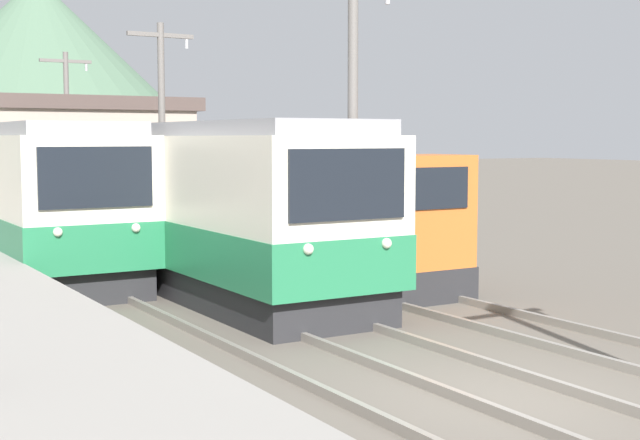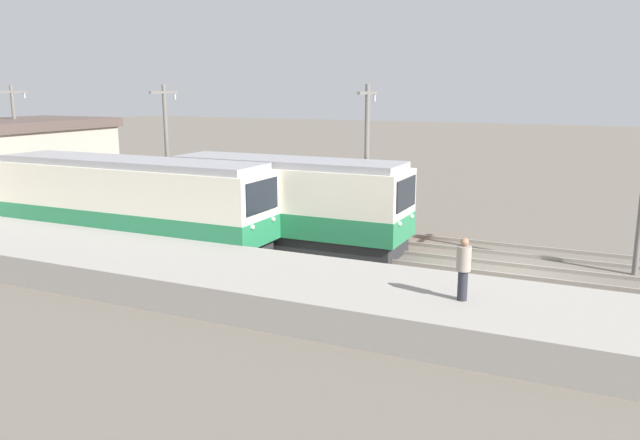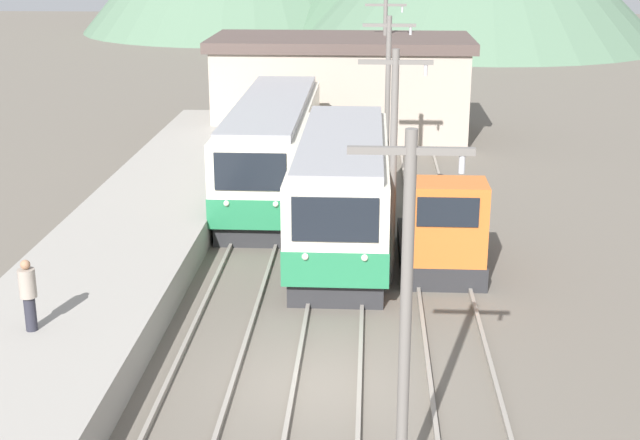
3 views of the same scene
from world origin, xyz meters
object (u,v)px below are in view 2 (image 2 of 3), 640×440
(catenary_mast_far, at_px, (167,149))
(person_on_platform, at_px, (463,267))
(catenary_mast_mid, at_px, (367,159))
(catenary_mast_distant, at_px, (17,141))
(commuter_train_left, at_px, (131,206))
(commuter_train_center, at_px, (287,206))
(shunting_locomotive, at_px, (348,208))

(catenary_mast_far, distance_m, person_on_platform, 18.10)
(catenary_mast_mid, height_order, catenary_mast_distant, same)
(catenary_mast_far, relative_size, catenary_mast_distant, 1.00)
(catenary_mast_mid, distance_m, catenary_mast_distant, 20.42)
(commuter_train_left, relative_size, commuter_train_center, 1.23)
(shunting_locomotive, relative_size, catenary_mast_far, 0.71)
(catenary_mast_mid, distance_m, catenary_mast_far, 10.21)
(catenary_mast_distant, bearing_deg, commuter_train_center, -94.93)
(catenary_mast_distant, bearing_deg, person_on_platform, -107.35)
(person_on_platform, bearing_deg, catenary_mast_distant, 72.65)
(commuter_train_left, relative_size, catenary_mast_far, 1.91)
(commuter_train_left, xyz_separation_m, catenary_mast_distant, (4.31, 11.66, 1.93))
(catenary_mast_mid, height_order, catenary_mast_far, same)
(shunting_locomotive, bearing_deg, commuter_train_center, 153.54)
(catenary_mast_distant, distance_m, person_on_platform, 27.56)
(catenary_mast_mid, bearing_deg, catenary_mast_far, 90.00)
(commuter_train_left, bearing_deg, catenary_mast_distant, 69.73)
(commuter_train_left, relative_size, person_on_platform, 7.51)
(catenary_mast_distant, bearing_deg, catenary_mast_mid, -90.00)
(catenary_mast_mid, distance_m, person_on_platform, 10.21)
(catenary_mast_far, bearing_deg, person_on_platform, -117.08)
(commuter_train_center, bearing_deg, person_on_platform, -127.37)
(shunting_locomotive, bearing_deg, catenary_mast_distant, 94.49)
(commuter_train_left, distance_m, catenary_mast_distant, 12.58)
(commuter_train_center, xyz_separation_m, shunting_locomotive, (3.00, -1.49, -0.50))
(catenary_mast_distant, bearing_deg, shunting_locomotive, -85.51)
(shunting_locomotive, xyz_separation_m, catenary_mast_far, (-1.49, 8.77, 2.43))
(commuter_train_center, relative_size, person_on_platform, 6.12)
(catenary_mast_mid, relative_size, person_on_platform, 3.94)
(shunting_locomotive, height_order, person_on_platform, shunting_locomotive)
(catenary_mast_mid, bearing_deg, person_on_platform, -144.57)
(catenary_mast_far, height_order, person_on_platform, catenary_mast_far)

